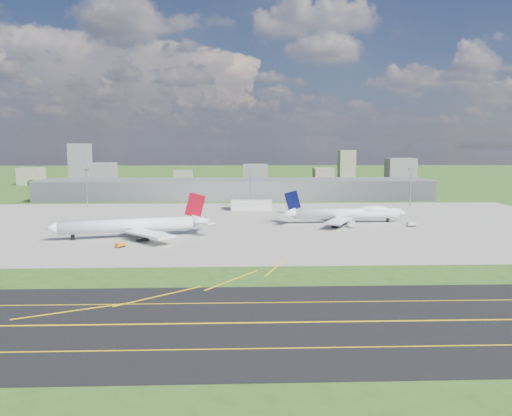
{
  "coord_description": "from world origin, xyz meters",
  "views": [
    {
      "loc": [
        1.74,
        -222.23,
        41.09
      ],
      "look_at": [
        10.97,
        35.67,
        9.0
      ],
      "focal_mm": 35.0,
      "sensor_mm": 36.0,
      "label": 1
    }
  ],
  "objects_px": {
    "van_white_far": "(412,224)",
    "van_white_near": "(352,225)",
    "airliner_blue_quad": "(347,214)",
    "tug_yellow": "(120,245)",
    "airliner_red_twin": "(134,226)"
  },
  "relations": [
    {
      "from": "tug_yellow",
      "to": "van_white_far",
      "type": "height_order",
      "value": "van_white_far"
    },
    {
      "from": "airliner_blue_quad",
      "to": "tug_yellow",
      "type": "height_order",
      "value": "airliner_blue_quad"
    },
    {
      "from": "airliner_red_twin",
      "to": "van_white_far",
      "type": "relative_size",
      "value": 13.97
    },
    {
      "from": "airliner_red_twin",
      "to": "tug_yellow",
      "type": "relative_size",
      "value": 16.49
    },
    {
      "from": "airliner_blue_quad",
      "to": "van_white_far",
      "type": "bearing_deg",
      "value": -27.91
    },
    {
      "from": "van_white_far",
      "to": "van_white_near",
      "type": "bearing_deg",
      "value": 171.67
    },
    {
      "from": "van_white_near",
      "to": "tug_yellow",
      "type": "bearing_deg",
      "value": 128.67
    },
    {
      "from": "tug_yellow",
      "to": "van_white_far",
      "type": "xyz_separation_m",
      "value": [
        137.06,
        48.05,
        0.28
      ]
    },
    {
      "from": "tug_yellow",
      "to": "van_white_far",
      "type": "bearing_deg",
      "value": -30.94
    },
    {
      "from": "airliner_red_twin",
      "to": "van_white_far",
      "type": "bearing_deg",
      "value": 176.56
    },
    {
      "from": "airliner_blue_quad",
      "to": "tug_yellow",
      "type": "relative_size",
      "value": 15.84
    },
    {
      "from": "airliner_blue_quad",
      "to": "van_white_near",
      "type": "distance_m",
      "value": 15.48
    },
    {
      "from": "airliner_blue_quad",
      "to": "van_white_far",
      "type": "distance_m",
      "value": 33.73
    },
    {
      "from": "van_white_far",
      "to": "tug_yellow",
      "type": "bearing_deg",
      "value": -171.11
    },
    {
      "from": "airliner_red_twin",
      "to": "van_white_far",
      "type": "distance_m",
      "value": 138.68
    }
  ]
}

